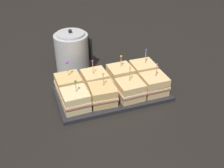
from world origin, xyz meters
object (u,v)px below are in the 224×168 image
at_px(serving_platter, 112,93).
at_px(sandwich_front_far_right, 154,84).
at_px(sandwich_back_far_left, 69,85).
at_px(kettle_steel, 72,53).
at_px(sandwich_front_center_left, 103,94).
at_px(sandwich_back_far_right, 143,71).
at_px(sandwich_front_far_left, 75,100).
at_px(sandwich_front_center_right, 130,90).
at_px(sandwich_back_center_left, 95,80).
at_px(sandwich_back_center_right, 120,75).

distance_m(serving_platter, sandwich_front_far_right, 0.21).
relative_size(sandwich_back_far_left, kettle_steel, 0.67).
bearing_deg(sandwich_front_far_right, sandwich_back_far_left, 161.22).
bearing_deg(sandwich_front_center_left, sandwich_back_far_left, 135.36).
bearing_deg(sandwich_front_far_right, sandwich_back_far_right, 88.28).
height_order(sandwich_front_far_left, sandwich_front_center_right, sandwich_front_center_right).
bearing_deg(sandwich_front_center_right, kettle_steel, 117.69).
bearing_deg(sandwich_front_far_right, sandwich_front_center_right, -178.90).
xyz_separation_m(sandwich_front_center_left, sandwich_back_far_left, (-0.13, 0.13, 0.00)).
xyz_separation_m(sandwich_front_center_right, sandwich_back_center_left, (-0.14, 0.13, 0.00)).
height_order(serving_platter, sandwich_back_center_left, sandwich_back_center_left).
bearing_deg(sandwich_front_far_left, serving_platter, 17.48).
distance_m(serving_platter, kettle_steel, 0.34).
relative_size(sandwich_front_far_left, sandwich_back_center_right, 0.95).
bearing_deg(sandwich_back_center_left, sandwich_back_center_right, 1.98).
distance_m(sandwich_back_far_left, kettle_steel, 0.25).
bearing_deg(sandwich_front_far_right, sandwich_back_center_left, 153.63).
relative_size(serving_platter, sandwich_front_far_left, 3.73).
distance_m(sandwich_back_center_left, sandwich_back_center_right, 0.14).
xyz_separation_m(sandwich_front_center_right, sandwich_back_center_right, (0.00, 0.14, 0.00)).
relative_size(sandwich_front_far_right, sandwich_back_center_right, 1.06).
bearing_deg(sandwich_back_center_right, sandwich_back_center_left, -178.02).
height_order(sandwich_front_far_right, kettle_steel, kettle_steel).
distance_m(sandwich_front_center_left, sandwich_front_far_right, 0.26).
distance_m(sandwich_back_far_left, sandwich_back_center_left, 0.13).
distance_m(sandwich_front_far_left, sandwich_front_center_right, 0.26).
bearing_deg(sandwich_front_center_left, sandwich_back_center_right, 43.48).
height_order(serving_platter, sandwich_front_center_right, sandwich_front_center_right).
xyz_separation_m(sandwich_front_far_right, sandwich_back_center_right, (-0.12, 0.13, 0.00)).
xyz_separation_m(sandwich_front_center_left, sandwich_front_center_right, (0.13, -0.01, -0.00)).
height_order(sandwich_front_center_right, sandwich_back_far_right, sandwich_back_far_right).
bearing_deg(sandwich_back_center_left, sandwich_back_far_right, 1.08).
xyz_separation_m(sandwich_back_center_right, sandwich_back_far_right, (0.13, 0.00, 0.00)).
relative_size(sandwich_front_far_left, sandwich_back_far_left, 0.87).
bearing_deg(sandwich_front_center_left, sandwich_front_center_right, -2.62).
relative_size(sandwich_front_far_left, sandwich_front_center_left, 0.96).
bearing_deg(sandwich_back_center_left, sandwich_front_center_left, -89.82).
relative_size(serving_platter, sandwich_front_center_right, 3.34).
distance_m(sandwich_front_far_left, sandwich_back_far_right, 0.41).
height_order(sandwich_back_center_right, sandwich_back_far_right, sandwich_back_far_right).
xyz_separation_m(sandwich_front_far_left, sandwich_back_far_left, (-0.00, 0.13, 0.00)).
bearing_deg(sandwich_back_far_right, sandwich_front_far_right, -91.72).
xyz_separation_m(sandwich_front_center_left, sandwich_back_far_right, (0.26, 0.13, 0.00)).
distance_m(sandwich_front_far_right, sandwich_back_far_right, 0.13).
height_order(serving_platter, sandwich_back_far_left, sandwich_back_far_left).
xyz_separation_m(sandwich_front_far_left, sandwich_front_center_left, (0.13, -0.00, -0.00)).
bearing_deg(sandwich_front_center_left, sandwich_front_far_left, 179.51).
bearing_deg(sandwich_front_center_right, sandwich_back_center_left, 135.77).
bearing_deg(kettle_steel, sandwich_back_center_left, -76.25).
bearing_deg(sandwich_back_center_left, serving_platter, -42.41).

